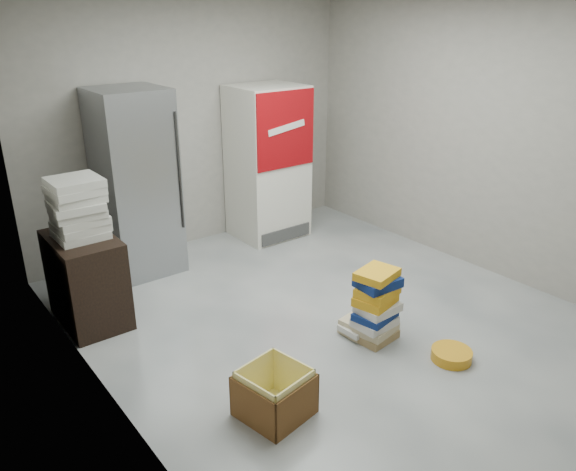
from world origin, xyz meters
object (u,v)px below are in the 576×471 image
(coke_cooler, at_px, (268,163))
(wood_shelf, at_px, (87,280))
(steel_fridge, at_px, (136,183))
(phonebook_stack_main, at_px, (376,306))
(cardboard_box, at_px, (274,396))

(coke_cooler, distance_m, wood_shelf, 2.63)
(steel_fridge, xyz_separation_m, wood_shelf, (-0.83, -0.73, -0.55))
(phonebook_stack_main, bearing_deg, steel_fridge, 105.80)
(coke_cooler, bearing_deg, steel_fridge, 179.82)
(steel_fridge, relative_size, cardboard_box, 3.76)
(coke_cooler, relative_size, wood_shelf, 2.25)
(steel_fridge, bearing_deg, phonebook_stack_main, -69.16)
(wood_shelf, relative_size, cardboard_box, 1.58)
(coke_cooler, xyz_separation_m, cardboard_box, (-1.92, -2.74, -0.76))
(coke_cooler, xyz_separation_m, wood_shelf, (-2.48, -0.72, -0.50))
(coke_cooler, relative_size, phonebook_stack_main, 2.81)
(wood_shelf, xyz_separation_m, cardboard_box, (0.56, -2.02, -0.26))
(wood_shelf, height_order, cardboard_box, wood_shelf)
(wood_shelf, bearing_deg, cardboard_box, -74.63)
(steel_fridge, xyz_separation_m, coke_cooler, (1.65, -0.01, -0.05))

